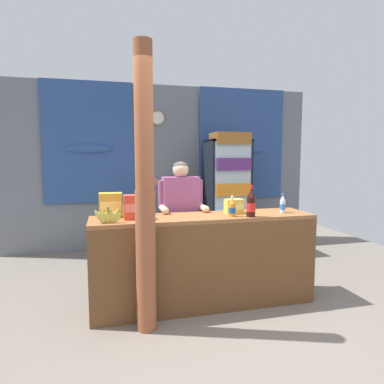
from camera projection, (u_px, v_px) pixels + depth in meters
The scene contains 16 objects.
ground_plane at pixel (188, 281), 4.43m from camera, with size 7.77×7.77×0.00m, color slate.
back_wall_curtained at pixel (165, 164), 6.06m from camera, with size 5.48×0.22×2.88m.
stall_counter at pixel (207, 254), 3.59m from camera, with size 2.42×0.56×1.00m.
timber_post at pixel (145, 197), 3.07m from camera, with size 0.21×0.19×2.65m.
drink_fridge at pixel (228, 188), 5.76m from camera, with size 0.70×0.66×2.03m.
bottle_shelf_rack at pixel (182, 215), 5.91m from camera, with size 0.48×0.28×1.17m.
plastic_lawn_chair at pixel (124, 229), 5.31m from camera, with size 0.50×0.50×0.86m.
shopkeeper at pixel (181, 210), 4.04m from camera, with size 0.55×0.42×1.57m.
soda_bottle_cola at pixel (251, 204), 3.56m from camera, with size 0.09×0.09×0.33m.
soda_bottle_orange_soda at pixel (232, 208), 3.57m from camera, with size 0.07×0.07×0.22m.
soda_bottle_iced_tea at pixel (146, 207), 3.68m from camera, with size 0.07×0.07×0.21m.
soda_bottle_water at pixel (283, 205), 3.81m from camera, with size 0.06×0.06×0.22m.
snack_box_choco_powder at pixel (111, 205), 3.57m from camera, with size 0.24×0.16×0.25m.
snack_box_crackers at pixel (133, 207), 3.42m from camera, with size 0.18×0.13×0.25m.
snack_box_instant_noodle at pixel (234, 206), 3.78m from camera, with size 0.20×0.14×0.16m.
banana_bunch at pixel (108, 217), 3.22m from camera, with size 0.27×0.06×0.16m.
Camera 1 is at (-1.00, -2.97, 1.64)m, focal length 31.43 mm.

